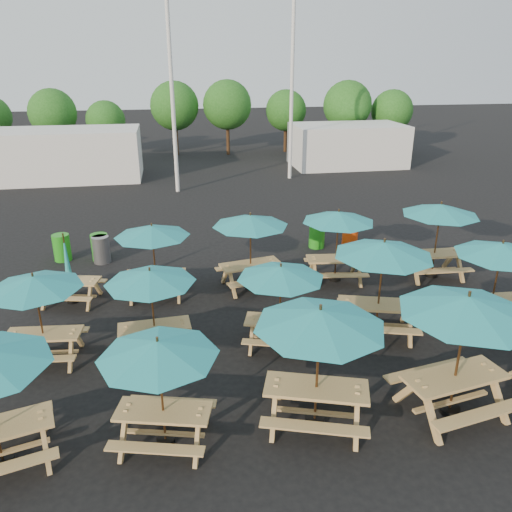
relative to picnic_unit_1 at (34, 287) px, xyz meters
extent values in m
plane|color=black|center=(5.41, 1.39, -1.88)|extent=(120.00, 120.00, 0.00)
cylinder|color=black|center=(-0.08, -3.21, -1.83)|extent=(0.36, 0.36, 0.10)
cube|color=#A17C47|center=(0.00, 0.00, -1.18)|extent=(1.74, 0.81, 0.06)
cube|color=#A17C47|center=(-0.06, -0.61, -1.46)|extent=(1.70, 0.40, 0.04)
cube|color=#A17C47|center=(0.06, 0.61, -1.46)|extent=(1.70, 0.40, 0.04)
cylinder|color=black|center=(0.00, 0.00, -1.83)|extent=(0.34, 0.34, 0.09)
cylinder|color=brown|center=(0.00, 0.00, -0.80)|extent=(0.04, 0.04, 2.15)
cone|color=teal|center=(0.00, 0.00, 0.11)|extent=(2.28, 2.28, 0.30)
cube|color=#A17C47|center=(0.09, 2.99, -1.20)|extent=(1.73, 0.98, 0.05)
cube|color=#A17C47|center=(-0.04, 2.41, -1.47)|extent=(1.64, 0.58, 0.04)
cube|color=#A17C47|center=(0.22, 3.58, -1.47)|extent=(1.64, 0.58, 0.04)
cylinder|color=black|center=(0.09, 2.99, -1.83)|extent=(0.33, 0.33, 0.09)
cylinder|color=brown|center=(0.09, 2.99, -0.83)|extent=(0.04, 0.04, 2.09)
cone|color=teal|center=(0.09, 2.99, -0.47)|extent=(0.20, 0.20, 1.36)
cube|color=#A17C47|center=(2.69, -3.17, -1.18)|extent=(1.80, 1.06, 0.06)
cube|color=#A17C47|center=(2.53, -3.76, -1.45)|extent=(1.69, 0.65, 0.04)
cube|color=#A17C47|center=(2.84, -2.57, -1.45)|extent=(1.69, 0.65, 0.04)
cylinder|color=black|center=(2.69, -3.17, -1.83)|extent=(0.34, 0.34, 0.09)
cylinder|color=brown|center=(2.69, -3.17, -0.80)|extent=(0.04, 0.04, 2.15)
cone|color=teal|center=(2.69, -3.17, 0.11)|extent=(2.55, 2.55, 0.30)
cube|color=#A17C47|center=(2.48, -0.07, -1.19)|extent=(1.71, 0.76, 0.06)
cube|color=#A17C47|center=(2.53, -0.68, -1.46)|extent=(1.68, 0.35, 0.04)
cube|color=#A17C47|center=(2.44, 0.54, -1.46)|extent=(1.68, 0.35, 0.04)
cylinder|color=black|center=(2.48, -0.07, -1.83)|extent=(0.33, 0.33, 0.09)
cylinder|color=brown|center=(2.48, -0.07, -0.81)|extent=(0.04, 0.04, 2.13)
cone|color=teal|center=(2.48, -0.07, 0.09)|extent=(2.20, 2.20, 0.30)
cube|color=#A17C47|center=(2.47, 2.98, -1.17)|extent=(1.77, 0.81, 0.06)
cube|color=#A17C47|center=(2.42, 2.35, -1.45)|extent=(1.73, 0.38, 0.04)
cube|color=#A17C47|center=(2.52, 3.60, -1.45)|extent=(1.73, 0.38, 0.04)
cylinder|color=black|center=(2.47, 2.98, -1.83)|extent=(0.34, 0.34, 0.10)
cylinder|color=brown|center=(2.47, 2.98, -0.78)|extent=(0.04, 0.04, 2.19)
cone|color=teal|center=(2.47, 2.98, 0.14)|extent=(2.30, 2.30, 0.30)
cube|color=#A17C47|center=(5.51, -3.11, -1.08)|extent=(2.07, 1.32, 0.06)
cube|color=#A17C47|center=(5.29, -3.79, -1.39)|extent=(1.92, 0.86, 0.04)
cube|color=#A17C47|center=(5.73, -2.44, -1.39)|extent=(1.92, 0.86, 0.04)
cylinder|color=black|center=(5.51, -3.11, -1.82)|extent=(0.39, 0.39, 0.11)
cylinder|color=brown|center=(5.51, -3.11, -0.64)|extent=(0.05, 0.05, 2.47)
cone|color=teal|center=(5.51, -3.11, 0.40)|extent=(3.02, 3.02, 0.34)
cube|color=#A17C47|center=(5.43, -0.30, -1.20)|extent=(1.77, 1.11, 0.06)
cube|color=#A17C47|center=(5.25, -0.88, -1.46)|extent=(1.64, 0.71, 0.04)
cube|color=#A17C47|center=(5.62, 0.28, -1.46)|extent=(1.64, 0.71, 0.04)
cylinder|color=black|center=(5.43, -0.30, -1.83)|extent=(0.33, 0.33, 0.09)
cylinder|color=brown|center=(5.43, -0.30, -0.82)|extent=(0.04, 0.04, 2.11)
cone|color=teal|center=(5.43, -0.30, 0.07)|extent=(2.56, 2.56, 0.29)
cube|color=#A17C47|center=(5.29, 3.13, -1.13)|extent=(1.91, 1.05, 0.06)
cube|color=#A17C47|center=(5.42, 2.48, -1.42)|extent=(1.82, 0.61, 0.04)
cube|color=#A17C47|center=(5.15, 3.78, -1.42)|extent=(1.82, 0.61, 0.04)
cylinder|color=black|center=(5.29, 3.13, -1.83)|extent=(0.36, 0.36, 0.10)
cylinder|color=brown|center=(5.29, 3.13, -0.72)|extent=(0.04, 0.04, 2.31)
cone|color=teal|center=(5.29, 3.13, 0.25)|extent=(2.64, 2.64, 0.32)
cube|color=#A17C47|center=(8.22, -3.28, -1.05)|extent=(2.12, 1.13, 0.07)
cube|color=#A17C47|center=(8.36, -4.00, -1.37)|extent=(2.03, 0.64, 0.04)
cube|color=#A17C47|center=(8.09, -2.55, -1.37)|extent=(2.03, 0.64, 0.04)
cylinder|color=black|center=(8.22, -3.28, -1.82)|extent=(0.40, 0.40, 0.11)
cylinder|color=brown|center=(8.22, -3.28, -0.59)|extent=(0.05, 0.05, 2.57)
cone|color=teal|center=(8.22, -3.28, 0.50)|extent=(2.91, 2.91, 0.36)
cube|color=#A17C47|center=(7.99, -0.11, -1.08)|extent=(2.08, 1.28, 0.06)
cube|color=#A17C47|center=(7.78, -0.80, -1.39)|extent=(1.94, 0.81, 0.04)
cube|color=#A17C47|center=(8.19, 0.57, -1.39)|extent=(1.94, 0.81, 0.04)
cylinder|color=black|center=(7.99, -0.11, -1.82)|extent=(0.39, 0.39, 0.11)
cylinder|color=brown|center=(7.99, -0.11, -0.64)|extent=(0.05, 0.05, 2.48)
cone|color=teal|center=(7.99, -0.11, 0.41)|extent=(2.99, 2.99, 0.35)
cube|color=#A17C47|center=(7.97, 3.15, -1.15)|extent=(1.85, 0.91, 0.06)
cube|color=#A17C47|center=(7.89, 2.51, -1.43)|extent=(1.79, 0.47, 0.04)
cube|color=#A17C47|center=(8.05, 3.80, -1.43)|extent=(1.79, 0.47, 0.04)
cylinder|color=black|center=(7.97, 3.15, -1.83)|extent=(0.36, 0.36, 0.10)
cylinder|color=brown|center=(7.97, 3.15, -0.74)|extent=(0.04, 0.04, 2.27)
cone|color=teal|center=(7.97, 3.15, 0.22)|extent=(2.46, 2.46, 0.32)
cube|color=#A17C47|center=(11.00, -0.29, -1.13)|extent=(1.85, 0.80, 0.06)
cube|color=#A17C47|center=(10.97, -0.96, -1.42)|extent=(1.83, 0.35, 0.04)
cube|color=#A17C47|center=(11.04, 0.37, -1.42)|extent=(1.83, 0.35, 0.04)
cylinder|color=black|center=(11.00, -0.29, -1.83)|extent=(0.36, 0.36, 0.10)
cylinder|color=brown|center=(11.00, -0.29, -0.71)|extent=(0.04, 0.04, 2.32)
cone|color=teal|center=(11.00, -0.29, 0.27)|extent=(2.37, 2.37, 0.32)
cube|color=#A17C47|center=(11.14, 2.93, -1.10)|extent=(1.91, 0.80, 0.06)
cube|color=#A17C47|center=(11.11, 2.24, -1.40)|extent=(1.90, 0.33, 0.04)
cube|color=#A17C47|center=(11.16, 3.62, -1.40)|extent=(1.90, 0.33, 0.04)
cylinder|color=black|center=(11.14, 2.93, -1.82)|extent=(0.38, 0.38, 0.10)
cylinder|color=brown|center=(11.14, 2.93, -0.67)|extent=(0.05, 0.05, 2.41)
cone|color=teal|center=(11.14, 2.93, 0.35)|extent=(2.42, 2.42, 0.34)
cylinder|color=#21901A|center=(-0.76, 6.39, -1.41)|extent=(0.57, 0.57, 0.92)
cylinder|color=gray|center=(0.60, 5.95, -1.41)|extent=(0.57, 0.57, 0.92)
cylinder|color=#21901A|center=(0.53, 6.21, -1.41)|extent=(0.57, 0.57, 0.92)
cylinder|color=#21901A|center=(8.24, 6.11, -1.41)|extent=(0.57, 0.57, 0.92)
cylinder|color=#DA400C|center=(9.46, 5.96, -1.41)|extent=(0.57, 0.57, 0.92)
cylinder|color=silver|center=(3.41, 15.39, 4.12)|extent=(0.20, 0.20, 12.00)
cylinder|color=silver|center=(9.91, 17.39, 4.12)|extent=(0.20, 0.20, 12.00)
cube|color=silver|center=(-2.59, 19.39, -0.48)|extent=(8.00, 4.00, 2.80)
cube|color=silver|center=(14.41, 20.39, -0.58)|extent=(7.00, 4.00, 2.60)
cylinder|color=#382314|center=(-4.34, 25.29, -0.81)|extent=(0.24, 0.24, 2.14)
sphere|color=#1E5919|center=(-4.34, 25.29, 1.28)|extent=(3.11, 3.11, 3.11)
cylinder|color=#382314|center=(-0.98, 25.04, -0.98)|extent=(0.24, 0.24, 1.78)
sphere|color=#1E5919|center=(-0.98, 25.04, 0.76)|extent=(2.59, 2.59, 2.59)
cylinder|color=#382314|center=(3.66, 26.10, -0.72)|extent=(0.24, 0.24, 2.31)
sphere|color=#1E5919|center=(3.66, 26.10, 1.54)|extent=(3.36, 3.36, 3.36)
cylinder|color=#382314|center=(7.31, 25.64, -0.70)|extent=(0.24, 0.24, 2.35)
sphere|color=#1E5919|center=(7.31, 25.64, 1.59)|extent=(3.41, 3.41, 3.41)
cylinder|color=#382314|center=(11.63, 26.06, -0.87)|extent=(0.24, 0.24, 2.02)
sphere|color=#1E5919|center=(11.63, 26.06, 1.11)|extent=(2.94, 2.94, 2.94)
cylinder|color=#382314|center=(15.64, 24.28, -0.71)|extent=(0.24, 0.24, 2.32)
sphere|color=#1E5919|center=(15.64, 24.28, 1.56)|extent=(3.38, 3.38, 3.38)
cylinder|color=#382314|center=(19.03, 24.31, -0.86)|extent=(0.24, 0.24, 2.03)
sphere|color=#1E5919|center=(19.03, 24.31, 1.12)|extent=(2.95, 2.95, 2.95)
camera|label=1|loc=(3.08, -10.53, 4.64)|focal=35.00mm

